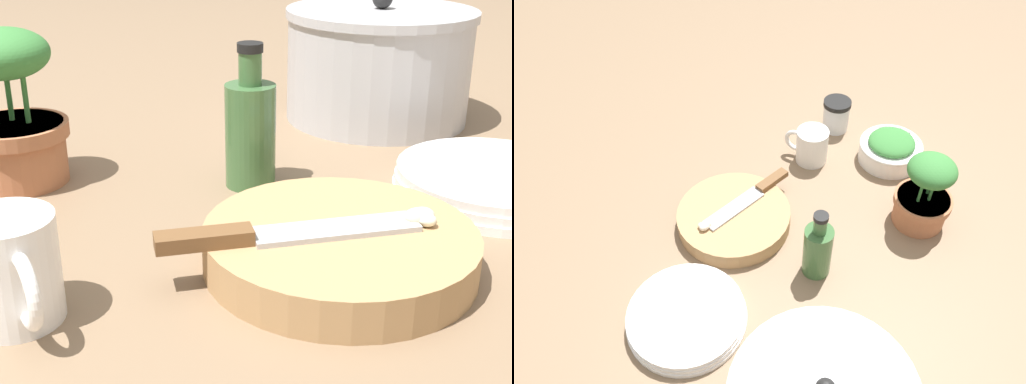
# 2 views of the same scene
# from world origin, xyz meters

# --- Properties ---
(ground_plane) EXTENTS (5.00, 5.00, 0.00)m
(ground_plane) POSITION_xyz_m (0.00, 0.00, 0.00)
(ground_plane) COLOR #7F664C
(cutting_board) EXTENTS (0.24, 0.24, 0.04)m
(cutting_board) POSITION_xyz_m (0.08, -0.07, 0.02)
(cutting_board) COLOR tan
(cutting_board) RESTS_ON ground_plane
(chef_knife) EXTENTS (0.23, 0.06, 0.01)m
(chef_knife) POSITION_xyz_m (0.02, -0.06, 0.04)
(chef_knife) COLOR brown
(chef_knife) RESTS_ON cutting_board
(garlic_cloves) EXTENTS (0.03, 0.03, 0.02)m
(garlic_cloves) POSITION_xyz_m (0.15, -0.08, 0.04)
(garlic_cloves) COLOR #F0EBCD
(garlic_cloves) RESTS_ON cutting_board
(coffee_mug) EXTENTS (0.08, 0.11, 0.09)m
(coffee_mug) POSITION_xyz_m (-0.19, -0.06, 0.04)
(coffee_mug) COLOR white
(coffee_mug) RESTS_ON ground_plane
(plate_stack) EXTENTS (0.22, 0.22, 0.03)m
(plate_stack) POSITION_xyz_m (0.31, 0.02, 0.01)
(plate_stack) COLOR white
(plate_stack) RESTS_ON ground_plane
(oil_bottle) EXTENTS (0.06, 0.06, 0.16)m
(oil_bottle) POSITION_xyz_m (0.08, 0.14, 0.06)
(oil_bottle) COLOR #3D6638
(oil_bottle) RESTS_ON ground_plane
(stock_pot) EXTENTS (0.26, 0.26, 0.18)m
(stock_pot) POSITION_xyz_m (0.33, 0.31, 0.08)
(stock_pot) COLOR #B2B2B7
(stock_pot) RESTS_ON ground_plane
(potted_herb) EXTENTS (0.12, 0.12, 0.17)m
(potted_herb) POSITION_xyz_m (-0.16, 0.24, 0.08)
(potted_herb) COLOR #B26B47
(potted_herb) RESTS_ON ground_plane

